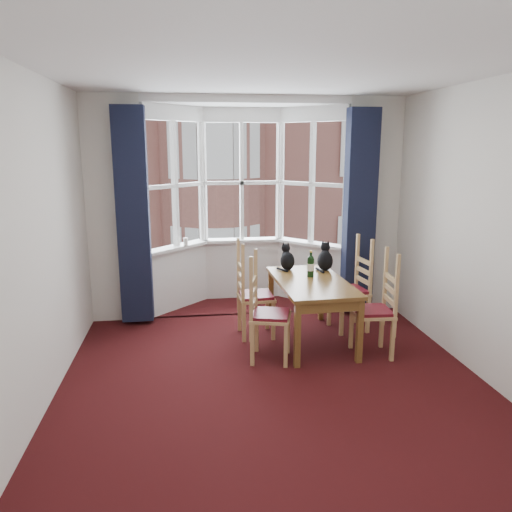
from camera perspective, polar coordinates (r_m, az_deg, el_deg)
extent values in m
plane|color=black|center=(4.68, 2.54, -15.51)|extent=(4.50, 4.50, 0.00)
plane|color=white|center=(4.17, 2.94, 20.83)|extent=(4.50, 4.50, 0.00)
plane|color=silver|center=(4.32, -24.37, 0.76)|extent=(0.00, 4.50, 4.50)
plane|color=silver|center=(4.97, 26.08, 2.01)|extent=(0.00, 4.50, 4.50)
plane|color=silver|center=(2.11, 13.95, -10.12)|extent=(4.00, 0.00, 4.00)
cube|color=silver|center=(6.42, -15.76, 4.96)|extent=(0.70, 0.12, 2.80)
cube|color=silver|center=(6.79, 13.10, 5.50)|extent=(0.70, 0.12, 2.80)
cube|color=#161B33|center=(6.22, -13.85, 4.37)|extent=(0.38, 0.22, 2.60)
cube|color=#161B33|center=(6.55, 11.74, 4.88)|extent=(0.38, 0.22, 2.60)
cube|color=brown|center=(5.63, 6.36, -2.97)|extent=(0.81, 1.44, 0.04)
cube|color=brown|center=(5.06, 4.74, -9.04)|extent=(0.06, 0.06, 0.68)
cube|color=brown|center=(6.27, 1.70, -4.69)|extent=(0.06, 0.06, 0.68)
cube|color=brown|center=(5.26, 11.76, -8.43)|extent=(0.06, 0.06, 0.68)
cube|color=brown|center=(6.43, 7.46, -4.35)|extent=(0.06, 0.06, 0.68)
cube|color=tan|center=(5.18, 1.71, -6.82)|extent=(0.49, 0.51, 0.06)
cube|color=#570E18|center=(5.17, 1.71, -6.66)|extent=(0.45, 0.46, 0.03)
cube|color=tan|center=(5.82, 0.00, -4.60)|extent=(0.42, 0.44, 0.06)
cube|color=#570E18|center=(5.82, 0.00, -4.46)|extent=(0.38, 0.39, 0.03)
cube|color=tan|center=(5.44, 13.16, -6.21)|extent=(0.43, 0.45, 0.06)
cube|color=#570E18|center=(5.43, 13.17, -6.06)|extent=(0.38, 0.40, 0.03)
cube|color=tan|center=(6.12, 10.59, -3.97)|extent=(0.45, 0.47, 0.06)
cube|color=#570E18|center=(6.11, 10.60, -3.83)|extent=(0.41, 0.42, 0.03)
ellipsoid|color=black|center=(6.06, 3.62, -0.58)|extent=(0.19, 0.24, 0.22)
sphere|color=black|center=(6.10, 3.43, 0.89)|extent=(0.11, 0.11, 0.11)
cone|color=black|center=(6.08, 3.17, 1.37)|extent=(0.04, 0.04, 0.05)
cone|color=black|center=(6.10, 3.70, 1.39)|extent=(0.04, 0.04, 0.05)
ellipsoid|color=black|center=(6.07, 7.90, -0.56)|extent=(0.24, 0.28, 0.24)
sphere|color=black|center=(6.12, 7.93, 1.02)|extent=(0.14, 0.14, 0.11)
cone|color=black|center=(6.11, 7.65, 1.55)|extent=(0.05, 0.05, 0.05)
cone|color=black|center=(6.11, 8.25, 1.53)|extent=(0.05, 0.05, 0.05)
cylinder|color=black|center=(5.75, 6.26, -1.30)|extent=(0.08, 0.08, 0.22)
sphere|color=black|center=(5.73, 6.28, -0.29)|extent=(0.07, 0.07, 0.07)
cylinder|color=black|center=(5.72, 6.29, 0.11)|extent=(0.03, 0.03, 0.09)
cylinder|color=gold|center=(5.71, 6.30, 0.52)|extent=(0.03, 0.03, 0.02)
cylinder|color=silver|center=(5.75, 6.26, -1.25)|extent=(0.08, 0.08, 0.08)
cylinder|color=white|center=(6.78, -8.04, 1.61)|extent=(0.06, 0.06, 0.11)
plane|color=#333335|center=(37.23, -6.36, -0.19)|extent=(80.00, 80.00, 0.00)
cube|color=#95584D|center=(18.36, -5.41, 8.81)|extent=(18.00, 6.00, 14.00)
cylinder|color=#95584D|center=(15.37, -4.94, 8.09)|extent=(3.20, 3.20, 14.00)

